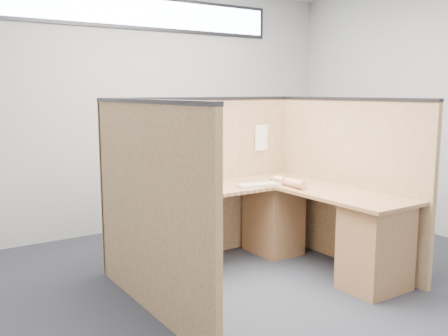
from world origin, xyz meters
TOP-DOWN VIEW (x-y plane):
  - floor at (0.00, 0.00)m, footprint 5.00×5.00m
  - wall_back at (0.00, 2.25)m, footprint 5.00×0.00m
  - clerestory_window at (0.00, 2.23)m, footprint 3.30×0.04m
  - cubicle_partitions at (0.00, 0.43)m, footprint 2.06×1.83m
  - l_desk at (0.18, 0.29)m, footprint 1.95×1.75m
  - laptop at (-0.22, 0.77)m, footprint 0.35×0.37m
  - keyboard at (0.26, 0.48)m, footprint 0.43×0.22m
  - mouse at (0.48, 0.48)m, footprint 0.12×0.09m
  - hand_forearm at (0.49, 0.33)m, footprint 0.12×0.41m
  - blue_poster at (-0.59, 0.97)m, footprint 0.16×0.01m
  - american_flag at (-0.81, 0.96)m, footprint 0.20×0.01m
  - file_holder at (-0.43, 0.94)m, footprint 0.25×0.05m
  - paper_left at (0.06, 0.97)m, footprint 0.20×0.02m
  - paper_right at (0.68, 0.97)m, footprint 0.20×0.03m

SIDE VIEW (x-z plane):
  - floor at x=0.00m, z-range 0.00..0.00m
  - l_desk at x=0.18m, z-range 0.03..0.76m
  - keyboard at x=0.26m, z-range 0.73..0.76m
  - mouse at x=0.48m, z-range 0.73..0.78m
  - cubicle_partitions at x=0.00m, z-range 0.00..1.53m
  - hand_forearm at x=0.49m, z-range 0.73..0.81m
  - laptop at x=-0.22m, z-range 0.68..0.89m
  - paper_right at x=0.68m, z-range 0.98..1.24m
  - paper_left at x=0.06m, z-range 1.00..1.25m
  - file_holder at x=-0.43m, z-range 0.99..1.31m
  - american_flag at x=-0.81m, z-range 1.01..1.34m
  - blue_poster at x=-0.59m, z-range 1.26..1.48m
  - wall_back at x=0.00m, z-range -1.10..3.90m
  - clerestory_window at x=0.00m, z-range 2.26..2.64m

